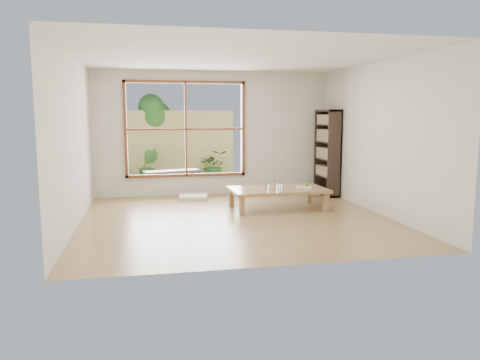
# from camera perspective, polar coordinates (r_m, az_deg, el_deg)

# --- Properties ---
(ground) EXTENTS (5.00, 5.00, 0.00)m
(ground) POSITION_cam_1_polar(r_m,az_deg,el_deg) (7.77, -0.50, -4.70)
(ground) COLOR #9B7C4D
(ground) RESTS_ON ground
(low_table) EXTENTS (1.76, 1.04, 0.38)m
(low_table) POSITION_cam_1_polar(r_m,az_deg,el_deg) (8.53, 4.63, -1.31)
(low_table) COLOR #946B47
(low_table) RESTS_ON ground
(floor_cushion) EXTENTS (0.63, 0.63, 0.08)m
(floor_cushion) POSITION_cam_1_polar(r_m,az_deg,el_deg) (9.61, -5.69, -2.03)
(floor_cushion) COLOR white
(floor_cushion) RESTS_ON ground
(bookshelf) EXTENTS (0.29, 0.81, 1.80)m
(bookshelf) POSITION_cam_1_polar(r_m,az_deg,el_deg) (10.07, 10.60, 3.28)
(bookshelf) COLOR #31251B
(bookshelf) RESTS_ON ground
(glass_tall) EXTENTS (0.08, 0.08, 0.15)m
(glass_tall) POSITION_cam_1_polar(r_m,az_deg,el_deg) (8.34, 4.33, -0.70)
(glass_tall) COLOR silver
(glass_tall) RESTS_ON low_table
(glass_mid) EXTENTS (0.07, 0.07, 0.10)m
(glass_mid) POSITION_cam_1_polar(r_m,az_deg,el_deg) (8.65, 4.65, -0.55)
(glass_mid) COLOR silver
(glass_mid) RESTS_ON low_table
(glass_short) EXTENTS (0.07, 0.07, 0.09)m
(glass_short) POSITION_cam_1_polar(r_m,az_deg,el_deg) (8.73, 4.90, -0.51)
(glass_short) COLOR silver
(glass_short) RESTS_ON low_table
(glass_small) EXTENTS (0.07, 0.07, 0.09)m
(glass_small) POSITION_cam_1_polar(r_m,az_deg,el_deg) (8.47, 3.30, -0.75)
(glass_small) COLOR silver
(glass_small) RESTS_ON low_table
(food_tray) EXTENTS (0.35, 0.30, 0.09)m
(food_tray) POSITION_cam_1_polar(r_m,az_deg,el_deg) (8.65, 7.85, -0.78)
(food_tray) COLOR white
(food_tray) RESTS_ON low_table
(deck) EXTENTS (2.80, 2.00, 0.05)m
(deck) POSITION_cam_1_polar(r_m,az_deg,el_deg) (11.17, -7.02, -0.84)
(deck) COLOR #3A342A
(deck) RESTS_ON ground
(garden_bench) EXTENTS (1.31, 0.71, 0.40)m
(garden_bench) POSITION_cam_1_polar(r_m,az_deg,el_deg) (10.91, -8.30, 0.86)
(garden_bench) COLOR #31251B
(garden_bench) RESTS_ON deck
(bamboo_fence) EXTENTS (2.80, 0.06, 1.80)m
(bamboo_fence) POSITION_cam_1_polar(r_m,az_deg,el_deg) (12.06, -7.47, 4.11)
(bamboo_fence) COLOR tan
(bamboo_fence) RESTS_ON ground
(shrub_right) EXTENTS (0.72, 0.63, 0.79)m
(shrub_right) POSITION_cam_1_polar(r_m,az_deg,el_deg) (11.82, -3.22, 1.76)
(shrub_right) COLOR #2E6525
(shrub_right) RESTS_ON deck
(shrub_left) EXTENTS (0.52, 0.44, 0.87)m
(shrub_left) POSITION_cam_1_polar(r_m,az_deg,el_deg) (11.53, -11.10, 1.65)
(shrub_left) COLOR #2E6525
(shrub_left) RESTS_ON deck
(garden_tree) EXTENTS (1.04, 0.85, 2.22)m
(garden_tree) POSITION_cam_1_polar(r_m,az_deg,el_deg) (12.31, -10.80, 7.50)
(garden_tree) COLOR #4C3D2D
(garden_tree) RESTS_ON ground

